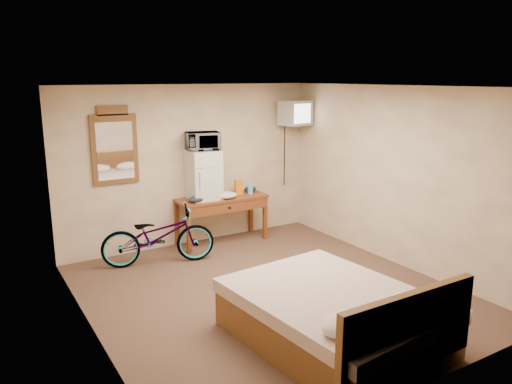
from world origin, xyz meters
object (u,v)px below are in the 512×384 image
Objects in this scene: bicycle at (158,236)px; bed at (337,317)px; blue_cup at (250,189)px; mini_fridge at (204,175)px; crt_television at (295,113)px; microwave at (203,141)px; desk at (223,204)px; wall_mirror at (115,146)px.

bicycle is 3.10m from bed.
blue_cup is 0.10× the size of bicycle.
crt_television is at bearing -1.41° from mini_fridge.
microwave reaches higher than mini_fridge.
crt_television is (0.90, 0.04, 1.19)m from blue_cup.
mini_fridge is 0.35× the size of bed.
bed is at bearing -93.32° from mini_fridge.
microwave is 1.73m from crt_television.
microwave is 1.14m from blue_cup.
desk is at bearing -179.02° from crt_television.
crt_television is 0.55× the size of wall_mirror.
bed is (1.09, -3.65, -1.34)m from wall_mirror.
crt_television reaches higher than bed.
crt_television reaches higher than bicycle.
crt_television is 4.25m from bed.
blue_cup is (0.79, -0.09, -0.83)m from microwave.
desk is 1.91× the size of mini_fridge.
blue_cup is (0.79, -0.09, -0.31)m from mini_fridge.
crt_television is at bearing -4.82° from wall_mirror.
desk is at bearing -9.87° from wall_mirror.
blue_cup is at bearing -2.37° from desk.
blue_cup is 1.80m from bicycle.
bicycle is (-1.72, -0.34, -0.41)m from blue_cup.
bed is (-0.49, -3.37, -0.34)m from desk.
wall_mirror is (-2.98, 0.25, -0.38)m from crt_television.
crt_television is at bearing 0.98° from desk.
blue_cup is at bearing 6.37° from microwave.
blue_cup reaches higher than bed.
mini_fridge reaches higher than bicycle.
mini_fridge is (-0.29, 0.07, 0.49)m from desk.
wall_mirror reaches higher than blue_cup.
microwave reaches higher than bed.
bicycle is at bearing -171.70° from crt_television.
microwave is 0.81× the size of crt_television.
crt_television is 3.09m from bicycle.
desk is at bearing -0.11° from microwave.
bed is (0.73, -3.01, -0.12)m from bicycle.
wall_mirror reaches higher than microwave.
microwave is 0.32× the size of bicycle.
mini_fridge is 0.85m from blue_cup.
microwave is at bearing 178.58° from crt_television.
mini_fridge is at bearing 167.29° from desk.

